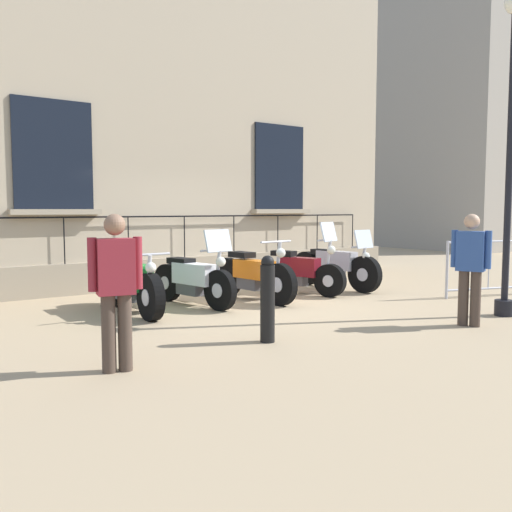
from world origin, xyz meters
The scene contains 13 objects.
ground_plane centered at (0.00, 0.00, 0.00)m, with size 60.00×60.00×0.00m, color tan.
building_facade centered at (-2.80, 0.00, 4.12)m, with size 0.82×11.99×8.44m.
motorcycle_green centered at (-0.08, -2.21, 0.45)m, with size 2.21×0.71×0.97m.
motorcycle_white centered at (-0.06, -1.11, 0.44)m, with size 2.00×0.66×1.29m.
motorcycle_orange centered at (0.09, 0.01, 0.44)m, with size 2.13×0.67×1.09m.
motorcycle_maroon centered at (-0.04, 1.16, 0.42)m, with size 2.01×0.86×1.38m.
motorcycle_silver centered at (-0.10, 2.20, 0.45)m, with size 2.23×0.58×1.22m.
lamppost centered at (3.47, 2.28, 2.61)m, with size 0.31×0.31×4.76m.
crowd_barrier centered at (2.36, 4.02, 0.57)m, with size 0.76×2.21×1.05m.
bollard centered at (2.69, -1.64, 0.53)m, with size 0.18×0.18×1.06m.
pedestrian_standing centered at (3.59, 1.18, 0.87)m, with size 0.50×0.34×1.55m.
pedestrian_walking centered at (2.80, -3.60, 0.88)m, with size 0.29×0.52×1.57m.
distant_building centered at (-6.01, 15.36, 5.71)m, with size 5.45×5.50×11.42m.
Camera 1 is at (8.00, -5.66, 1.62)m, focal length 38.93 mm.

